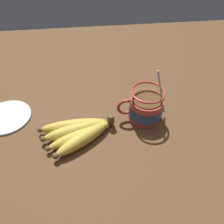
# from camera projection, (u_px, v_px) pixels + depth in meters

# --- Properties ---
(table) EXTENTS (1.30, 1.30, 0.04)m
(table) POSITION_uv_depth(u_px,v_px,m) (132.00, 119.00, 0.67)
(table) COLOR brown
(table) RESTS_ON ground
(coffee_mug) EXTENTS (0.14, 0.10, 0.16)m
(coffee_mug) POSITION_uv_depth(u_px,v_px,m) (145.00, 108.00, 0.62)
(coffee_mug) COLOR #B23D33
(coffee_mug) RESTS_ON table
(banana_bunch) EXTENTS (0.21, 0.13, 0.04)m
(banana_bunch) POSITION_uv_depth(u_px,v_px,m) (78.00, 132.00, 0.59)
(banana_bunch) COLOR brown
(banana_bunch) RESTS_ON table
(small_plate) EXTENTS (0.14, 0.14, 0.01)m
(small_plate) POSITION_uv_depth(u_px,v_px,m) (7.00, 117.00, 0.65)
(small_plate) COLOR white
(small_plate) RESTS_ON table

